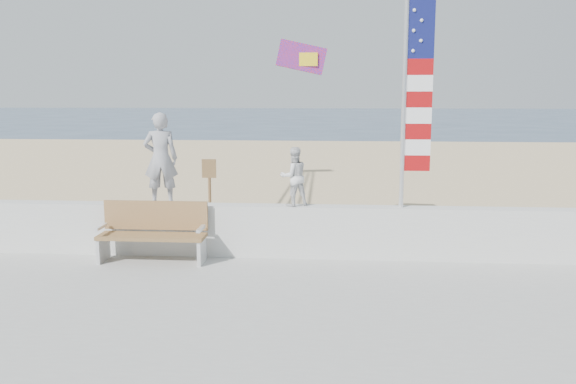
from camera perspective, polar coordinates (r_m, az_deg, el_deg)
name	(u,v)px	position (r m, az deg, el deg)	size (l,w,h in m)	color
ground	(264,305)	(8.89, -2.23, -10.50)	(220.00, 220.00, 0.00)	#2F455F
sand	(301,197)	(17.58, 1.19, -0.42)	(90.00, 40.00, 0.08)	#D1B88B
seawall	(277,231)	(10.62, -0.99, -3.65)	(30.00, 0.35, 0.90)	silver
adult	(161,158)	(10.80, -11.83, 3.09)	(0.58, 0.38, 1.60)	#97979C
child	(294,177)	(10.42, 0.55, 1.46)	(0.49, 0.38, 1.01)	silver
bench	(153,231)	(10.57, -12.49, -3.61)	(1.80, 0.57, 1.00)	olive
flag	(412,93)	(10.38, 11.53, 9.02)	(0.50, 0.08, 3.50)	silver
parafoil_kite	(302,58)	(12.52, 1.36, 12.47)	(1.05, 0.37, 0.71)	red
sign	(209,185)	(13.78, -7.36, 0.61)	(0.32, 0.07, 1.46)	brown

